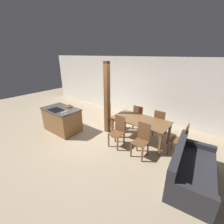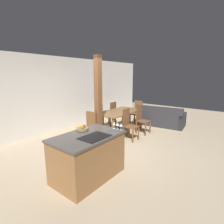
{
  "view_description": "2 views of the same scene",
  "coord_description": "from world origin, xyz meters",
  "views": [
    {
      "loc": [
        3.52,
        -3.55,
        2.82
      ],
      "look_at": [
        0.6,
        0.2,
        0.95
      ],
      "focal_mm": 24.0,
      "sensor_mm": 36.0,
      "label": 1
    },
    {
      "loc": [
        -3.48,
        -2.96,
        2.04
      ],
      "look_at": [
        0.6,
        0.2,
        0.95
      ],
      "focal_mm": 28.0,
      "sensor_mm": 36.0,
      "label": 2
    }
  ],
  "objects": [
    {
      "name": "ground_plane",
      "position": [
        0.0,
        0.0,
        0.0
      ],
      "size": [
        16.0,
        16.0,
        0.0
      ],
      "primitive_type": "plane",
      "color": "tan"
    },
    {
      "name": "wall_back",
      "position": [
        0.0,
        2.55,
        1.35
      ],
      "size": [
        11.2,
        0.08,
        2.7
      ],
      "color": "silver",
      "rests_on": "ground_plane"
    },
    {
      "name": "kitchen_island",
      "position": [
        -1.21,
        -0.6,
        0.45
      ],
      "size": [
        1.41,
        0.87,
        0.91
      ],
      "color": "olive",
      "rests_on": "ground_plane"
    },
    {
      "name": "fruit_bowl",
      "position": [
        -1.08,
        -0.31,
        0.94
      ],
      "size": [
        0.25,
        0.25,
        0.11
      ],
      "color": "#99704C",
      "rests_on": "kitchen_island"
    },
    {
      "name": "wine_glass_near",
      "position": [
        -0.58,
        -0.95,
        1.02
      ],
      "size": [
        0.08,
        0.08,
        0.15
      ],
      "color": "silver",
      "rests_on": "kitchen_island"
    },
    {
      "name": "wine_glass_middle",
      "position": [
        -0.58,
        -0.86,
        1.02
      ],
      "size": [
        0.08,
        0.08,
        0.15
      ],
      "color": "silver",
      "rests_on": "kitchen_island"
    },
    {
      "name": "wine_glass_far",
      "position": [
        -0.58,
        -0.77,
        1.02
      ],
      "size": [
        0.08,
        0.08,
        0.15
      ],
      "color": "silver",
      "rests_on": "kitchen_island"
    },
    {
      "name": "dining_table",
      "position": [
        1.5,
        0.58,
        0.68
      ],
      "size": [
        1.86,
        0.94,
        0.78
      ],
      "color": "brown",
      "rests_on": "ground_plane"
    },
    {
      "name": "dining_chair_near_left",
      "position": [
        1.08,
        -0.11,
        0.52
      ],
      "size": [
        0.4,
        0.4,
        1.0
      ],
      "color": "brown",
      "rests_on": "ground_plane"
    },
    {
      "name": "dining_chair_near_right",
      "position": [
        1.91,
        -0.11,
        0.52
      ],
      "size": [
        0.4,
        0.4,
        1.0
      ],
      "color": "brown",
      "rests_on": "ground_plane"
    },
    {
      "name": "dining_chair_far_left",
      "position": [
        1.08,
        1.27,
        0.52
      ],
      "size": [
        0.4,
        0.4,
        1.0
      ],
      "rotation": [
        0.0,
        0.0,
        3.14
      ],
      "color": "brown",
      "rests_on": "ground_plane"
    },
    {
      "name": "dining_chair_far_right",
      "position": [
        1.91,
        1.27,
        0.52
      ],
      "size": [
        0.4,
        0.4,
        1.0
      ],
      "rotation": [
        0.0,
        0.0,
        3.14
      ],
      "color": "brown",
      "rests_on": "ground_plane"
    },
    {
      "name": "dining_chair_head_end",
      "position": [
        0.19,
        0.58,
        0.52
      ],
      "size": [
        0.4,
        0.4,
        1.0
      ],
      "rotation": [
        0.0,
        0.0,
        1.57
      ],
      "color": "brown",
      "rests_on": "ground_plane"
    },
    {
      "name": "dining_chair_foot_end",
      "position": [
        2.81,
        0.58,
        0.52
      ],
      "size": [
        0.4,
        0.4,
        1.0
      ],
      "rotation": [
        0.0,
        0.0,
        -1.57
      ],
      "color": "brown",
      "rests_on": "ground_plane"
    },
    {
      "name": "couch",
      "position": [
        3.28,
        -0.26,
        0.28
      ],
      "size": [
        1.07,
        1.94,
        0.82
      ],
      "rotation": [
        0.0,
        0.0,
        1.68
      ],
      "color": "#2D2D33",
      "rests_on": "ground_plane"
    },
    {
      "name": "timber_post",
      "position": [
        0.22,
        0.4,
        1.29
      ],
      "size": [
        0.17,
        0.17,
        2.59
      ],
      "color": "brown",
      "rests_on": "ground_plane"
    }
  ]
}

